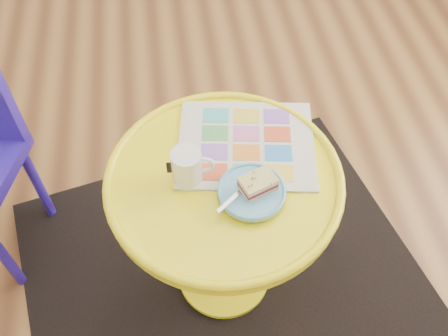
{
  "coord_description": "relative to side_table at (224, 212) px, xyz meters",
  "views": [
    {
      "loc": [
        0.2,
        -1.08,
        1.59
      ],
      "look_at": [
        0.31,
        -0.34,
        0.62
      ],
      "focal_mm": 40.0,
      "sensor_mm": 36.0,
      "label": 1
    }
  ],
  "objects": [
    {
      "name": "fork",
      "position": [
        0.03,
        -0.07,
        0.19
      ],
      "size": [
        0.12,
        0.1,
        0.0
      ],
      "rotation": [
        0.0,
        0.0,
        -0.89
      ],
      "color": "silver",
      "rests_on": "plate"
    },
    {
      "name": "mug",
      "position": [
        -0.09,
        0.01,
        0.21
      ],
      "size": [
        0.11,
        0.08,
        0.1
      ],
      "rotation": [
        0.0,
        0.0,
        -0.09
      ],
      "color": "white",
      "rests_on": "side_table"
    },
    {
      "name": "cake_slice",
      "position": [
        0.07,
        -0.06,
        0.21
      ],
      "size": [
        0.1,
        0.08,
        0.04
      ],
      "rotation": [
        0.0,
        0.0,
        0.36
      ],
      "color": "#D3BC8C",
      "rests_on": "plate"
    },
    {
      "name": "rug",
      "position": [
        0.0,
        -0.0,
        -0.41
      ],
      "size": [
        1.51,
        1.36,
        0.01
      ],
      "primitive_type": "cube",
      "rotation": [
        0.0,
        0.0,
        0.22
      ],
      "color": "black",
      "rests_on": "ground"
    },
    {
      "name": "plate",
      "position": [
        0.06,
        -0.07,
        0.18
      ],
      "size": [
        0.17,
        0.17,
        0.02
      ],
      "color": "#63ACD2",
      "rests_on": "newspaper"
    },
    {
      "name": "floor",
      "position": [
        -0.31,
        0.34,
        -0.41
      ],
      "size": [
        4.0,
        4.0,
        0.0
      ],
      "primitive_type": "plane",
      "color": "brown",
      "rests_on": "ground"
    },
    {
      "name": "side_table",
      "position": [
        0.0,
        0.0,
        0.0
      ],
      "size": [
        0.61,
        0.61,
        0.58
      ],
      "color": "yellow",
      "rests_on": "ground"
    },
    {
      "name": "newspaper",
      "position": [
        0.07,
        0.1,
        0.17
      ],
      "size": [
        0.41,
        0.36,
        0.01
      ],
      "primitive_type": "cube",
      "rotation": [
        0.0,
        0.0,
        -0.16
      ],
      "color": "silver",
      "rests_on": "side_table"
    }
  ]
}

